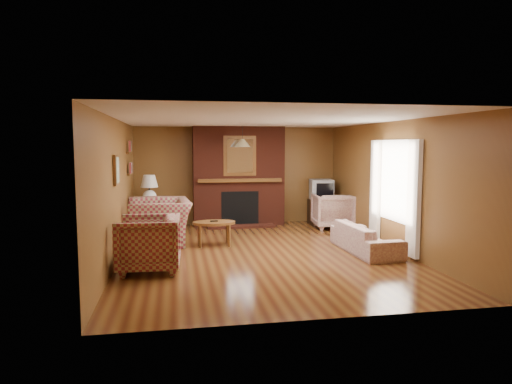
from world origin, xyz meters
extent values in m
plane|color=#4C2410|center=(0.00, 0.00, 0.00)|extent=(6.50, 6.50, 0.00)
plane|color=silver|center=(0.00, 0.00, 2.40)|extent=(6.50, 6.50, 0.00)
plane|color=brown|center=(0.00, 3.25, 1.20)|extent=(6.50, 0.00, 6.50)
plane|color=brown|center=(0.00, -3.25, 1.20)|extent=(6.50, 0.00, 6.50)
plane|color=brown|center=(-2.50, 0.00, 1.20)|extent=(0.00, 6.50, 6.50)
plane|color=brown|center=(2.50, 0.00, 1.20)|extent=(0.00, 6.50, 6.50)
cube|color=#4F1C11|center=(0.00, 3.00, 1.20)|extent=(2.20, 0.50, 2.40)
cube|color=black|center=(0.00, 2.77, 0.45)|extent=(0.90, 0.06, 0.80)
cube|color=#4F1C11|center=(0.00, 2.60, 0.03)|extent=(1.60, 0.35, 0.06)
cube|color=brown|center=(0.00, 2.73, 1.12)|extent=(2.00, 0.18, 0.08)
cube|color=brown|center=(0.00, 2.76, 1.70)|extent=(0.78, 0.05, 0.95)
cube|color=white|center=(0.00, 2.73, 1.70)|extent=(0.62, 0.02, 0.80)
cube|color=beige|center=(2.44, -0.95, 1.05)|extent=(0.08, 0.35, 2.00)
cube|color=beige|center=(2.44, 0.55, 1.05)|extent=(0.08, 0.35, 2.00)
cube|color=white|center=(2.48, -0.20, 1.30)|extent=(0.03, 1.10, 1.50)
cube|color=brown|center=(-2.47, 1.90, 1.35)|extent=(0.06, 0.55, 0.04)
cube|color=brown|center=(-2.47, 1.90, 1.80)|extent=(0.06, 0.55, 0.04)
cube|color=brown|center=(-2.47, -0.30, 1.55)|extent=(0.04, 0.40, 0.50)
cube|color=beige|center=(-2.44, -0.30, 1.55)|extent=(0.01, 0.32, 0.42)
cylinder|color=black|center=(0.00, 2.30, 2.22)|extent=(0.01, 0.01, 0.35)
cone|color=#AB6D44|center=(0.00, 2.30, 2.00)|extent=(0.36, 0.36, 0.18)
imported|color=maroon|center=(-1.85, 1.17, 0.44)|extent=(1.29, 1.45, 0.88)
imported|color=maroon|center=(-1.95, -0.88, 0.43)|extent=(0.99, 0.97, 0.87)
imported|color=beige|center=(1.90, -0.25, 0.26)|extent=(0.75, 1.79, 0.52)
imported|color=beige|center=(2.12, 2.17, 0.41)|extent=(0.96, 0.98, 0.82)
ellipsoid|color=brown|center=(-0.80, 0.75, 0.45)|extent=(0.83, 0.51, 0.05)
cube|color=black|center=(-0.80, 0.75, 0.49)|extent=(0.15, 0.05, 0.02)
cylinder|color=brown|center=(-0.52, 0.92, 0.21)|extent=(0.05, 0.05, 0.42)
cylinder|color=brown|center=(-1.07, 0.92, 0.21)|extent=(0.05, 0.05, 0.42)
cylinder|color=brown|center=(-0.52, 0.58, 0.21)|extent=(0.05, 0.05, 0.42)
cylinder|color=brown|center=(-1.07, 0.58, 0.21)|extent=(0.05, 0.05, 0.42)
cube|color=brown|center=(-2.10, 2.45, 0.32)|extent=(0.49, 0.49, 0.64)
sphere|color=white|center=(-2.10, 2.45, 0.80)|extent=(0.31, 0.31, 0.31)
cylinder|color=black|center=(-2.10, 2.45, 0.97)|extent=(0.03, 0.03, 0.10)
cone|color=white|center=(-2.10, 2.45, 1.15)|extent=(0.39, 0.39, 0.27)
cube|color=black|center=(2.05, 2.80, 0.30)|extent=(0.58, 0.53, 0.61)
cube|color=#A5A8AC|center=(2.05, 2.80, 0.86)|extent=(0.61, 0.59, 0.50)
cube|color=black|center=(2.05, 2.53, 0.86)|extent=(0.42, 0.08, 0.35)
camera|label=1|loc=(-1.52, -8.00, 1.95)|focal=32.00mm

